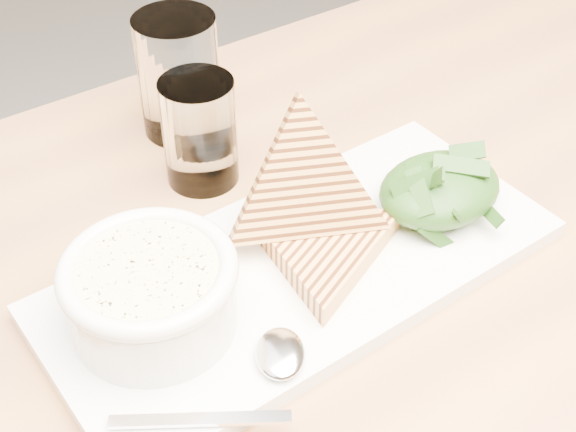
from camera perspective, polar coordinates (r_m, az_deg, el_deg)
table_top at (r=0.61m, az=0.71°, el=-11.45°), size 1.29×0.87×0.04m
table_leg_br at (r=1.36m, az=12.00°, el=1.04°), size 0.06×0.06×0.70m
platter at (r=0.65m, az=1.00°, el=-3.78°), size 0.42×0.20×0.02m
soup_bowl at (r=0.59m, az=-9.60°, el=-5.96°), size 0.12×0.12×0.05m
soup at (r=0.57m, az=-9.93°, el=-3.96°), size 0.10×0.10×0.01m
bowl_rim at (r=0.57m, az=-9.95°, el=-3.82°), size 0.13×0.13×0.01m
sandwich_flat at (r=0.64m, az=2.50°, el=-2.28°), size 0.20×0.20×0.02m
sandwich_lean at (r=0.63m, az=1.24°, el=1.96°), size 0.20×0.19×0.17m
salad_base at (r=0.69m, az=10.73°, el=1.88°), size 0.11×0.09×0.04m
arugula_pile at (r=0.69m, az=10.78°, el=2.24°), size 0.11×0.10×0.05m
spoon_bowl at (r=0.57m, az=-0.56°, el=-9.73°), size 0.06×0.06×0.01m
spoon_handle at (r=0.54m, az=-6.25°, el=-14.19°), size 0.11×0.07×0.00m
glass_near at (r=0.72m, az=-6.30°, el=5.97°), size 0.07×0.07×0.10m
glass_far at (r=0.79m, az=-7.77°, el=9.87°), size 0.08×0.08×0.12m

